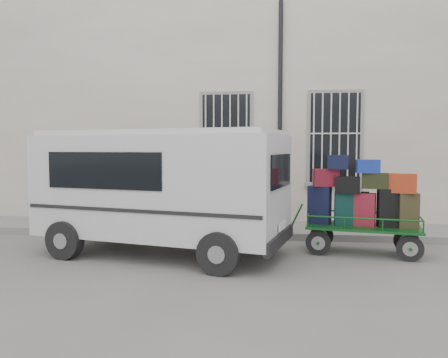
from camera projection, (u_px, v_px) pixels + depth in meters
name	position (u px, v px, depth m)	size (l,w,h in m)	color
ground	(230.00, 254.00, 8.22)	(80.00, 80.00, 0.00)	#62625D
building	(248.00, 116.00, 13.46)	(24.00, 5.15, 6.00)	#BEB4A2
sidewalk	(239.00, 229.00, 10.40)	(24.00, 1.70, 0.15)	gray
luggage_cart	(363.00, 205.00, 8.20)	(2.47, 1.31, 1.87)	black
van	(162.00, 184.00, 8.17)	(4.91, 2.91, 2.32)	silver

